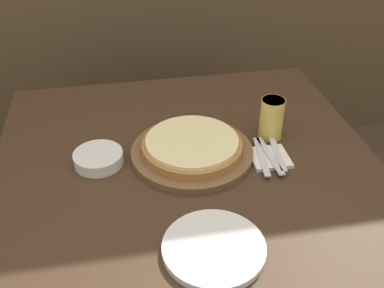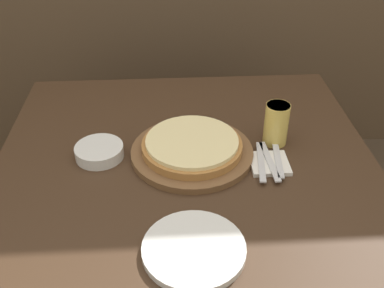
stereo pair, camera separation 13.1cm
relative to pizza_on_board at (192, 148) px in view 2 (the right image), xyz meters
name	(u,v)px [view 2 (the right image)]	position (x,y,z in m)	size (l,w,h in m)	color
dining_table	(187,242)	(-0.02, -0.01, -0.38)	(1.12, 1.06, 0.71)	#3D2819
pizza_on_board	(192,148)	(0.00, 0.00, 0.00)	(0.36, 0.36, 0.06)	brown
beer_glass	(276,122)	(0.26, 0.05, 0.05)	(0.07, 0.07, 0.13)	#E5C65B
dinner_plate	(195,249)	(-0.02, -0.38, -0.02)	(0.24, 0.24, 0.02)	silver
side_bowl	(99,152)	(-0.27, 0.01, -0.01)	(0.14, 0.14, 0.04)	silver
napkin_stack	(269,163)	(0.22, -0.06, -0.02)	(0.11, 0.11, 0.01)	white
fork	(261,161)	(0.19, -0.06, -0.01)	(0.04, 0.19, 0.00)	silver
dinner_knife	(270,161)	(0.22, -0.06, -0.01)	(0.03, 0.19, 0.00)	silver
spoon	(278,161)	(0.24, -0.06, -0.01)	(0.04, 0.16, 0.00)	silver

